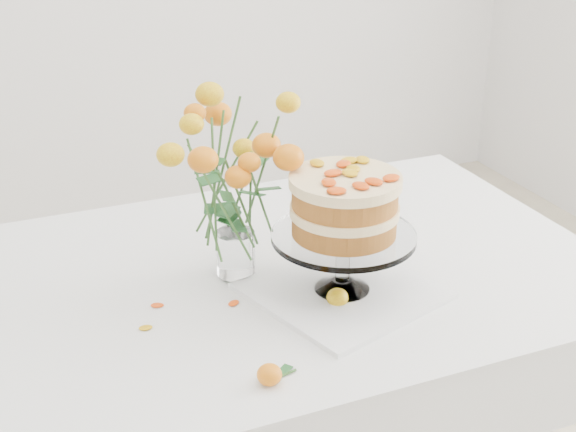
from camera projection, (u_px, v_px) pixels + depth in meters
name	position (u px, v px, depth m)	size (l,w,h in m)	color
table	(272.00, 303.00, 1.73)	(1.43, 0.93, 0.76)	tan
napkin	(342.00, 291.00, 1.61)	(0.33, 0.33, 0.01)	white
cake_stand	(344.00, 211.00, 1.53)	(0.28, 0.28, 0.25)	silver
rose_vase	(233.00, 171.00, 1.57)	(0.32, 0.32, 0.40)	silver
loose_rose_near	(338.00, 298.00, 1.56)	(0.08, 0.04, 0.04)	yellow
loose_rose_far	(270.00, 375.00, 1.33)	(0.08, 0.04, 0.04)	orange
stray_petal_a	(234.00, 303.00, 1.57)	(0.03, 0.02, 0.00)	gold
stray_petal_b	(289.00, 303.00, 1.57)	(0.03, 0.02, 0.00)	gold
stray_petal_c	(316.00, 309.00, 1.55)	(0.03, 0.02, 0.00)	gold
stray_petal_d	(157.00, 305.00, 1.56)	(0.03, 0.02, 0.00)	gold
stray_petal_e	(146.00, 328.00, 1.49)	(0.03, 0.02, 0.00)	gold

